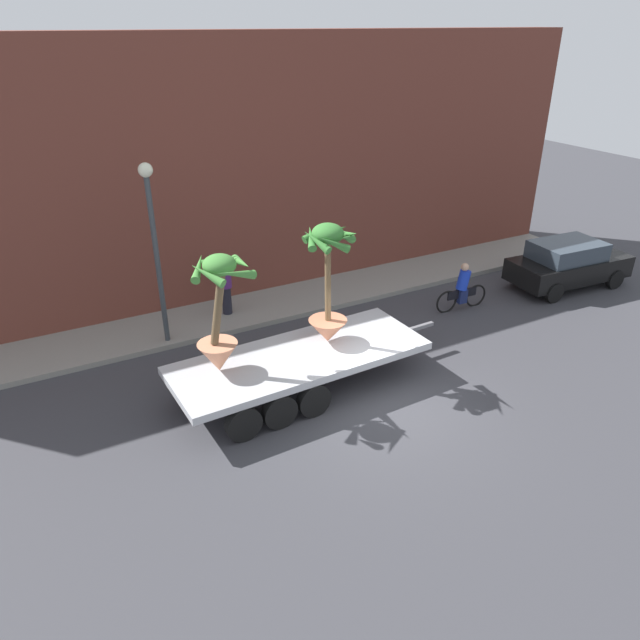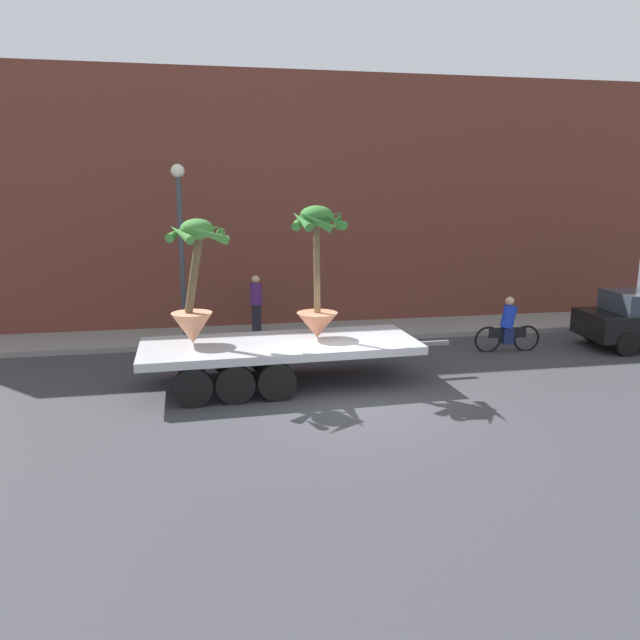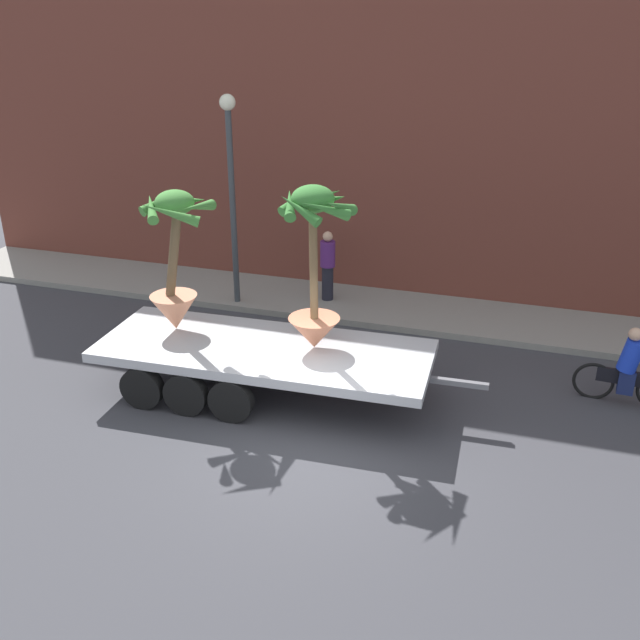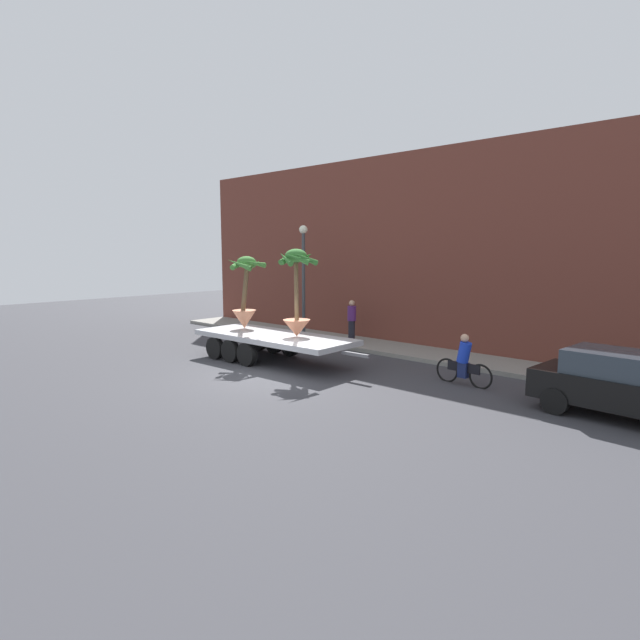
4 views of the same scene
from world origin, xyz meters
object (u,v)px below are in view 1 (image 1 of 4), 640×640
(potted_palm_middle, at_px, (328,286))
(cyclist, at_px, (462,289))
(street_lamp, at_px, (154,233))
(parked_car, at_px, (568,263))
(potted_palm_rear, at_px, (219,320))
(flatbed_trailer, at_px, (290,365))
(pedestrian_near_gate, at_px, (226,286))

(potted_palm_middle, xyz_separation_m, cyclist, (5.51, 1.42, -1.79))
(cyclist, distance_m, street_lamp, 9.22)
(potted_palm_middle, height_order, parked_car, potted_palm_middle)
(potted_palm_rear, relative_size, cyclist, 1.48)
(flatbed_trailer, height_order, potted_palm_rear, potted_palm_rear)
(potted_palm_rear, bearing_deg, street_lamp, 96.26)
(parked_car, bearing_deg, street_lamp, 169.49)
(potted_palm_middle, bearing_deg, potted_palm_rear, -179.30)
(street_lamp, bearing_deg, potted_palm_middle, -48.34)
(potted_palm_rear, bearing_deg, cyclist, 9.99)
(potted_palm_middle, height_order, street_lamp, street_lamp)
(potted_palm_rear, height_order, street_lamp, street_lamp)
(street_lamp, bearing_deg, potted_palm_rear, -83.74)
(flatbed_trailer, xyz_separation_m, cyclist, (6.67, 1.67, -0.10))
(parked_car, height_order, street_lamp, street_lamp)
(potted_palm_rear, height_order, potted_palm_middle, potted_palm_middle)
(cyclist, distance_m, pedestrian_near_gate, 7.17)
(cyclist, bearing_deg, flatbed_trailer, -165.91)
(cyclist, xyz_separation_m, street_lamp, (-8.61, 2.08, 2.56))
(parked_car, bearing_deg, potted_palm_middle, -173.49)
(parked_car, distance_m, street_lamp, 13.27)
(pedestrian_near_gate, bearing_deg, flatbed_trailer, -91.30)
(flatbed_trailer, xyz_separation_m, street_lamp, (-1.94, 3.75, 2.46))
(cyclist, bearing_deg, street_lamp, 166.45)
(potted_palm_rear, xyz_separation_m, potted_palm_middle, (2.72, 0.03, 0.22))
(potted_palm_middle, relative_size, pedestrian_near_gate, 1.75)
(flatbed_trailer, distance_m, potted_palm_middle, 2.07)
(pedestrian_near_gate, bearing_deg, street_lamp, -158.97)
(flatbed_trailer, height_order, potted_palm_middle, potted_palm_middle)
(cyclist, relative_size, pedestrian_near_gate, 1.08)
(potted_palm_middle, distance_m, cyclist, 5.96)
(cyclist, bearing_deg, parked_car, -4.12)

